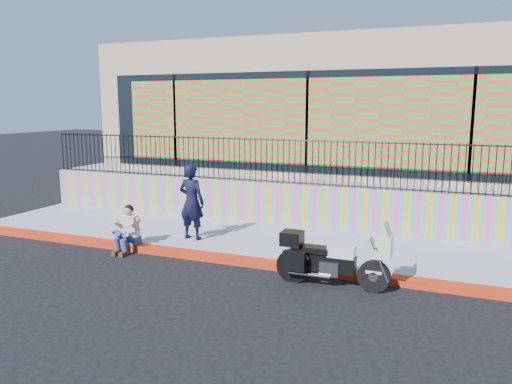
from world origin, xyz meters
The scene contains 10 objects.
ground centered at (0.00, 0.00, 0.00)m, with size 90.00×90.00×0.00m, color black.
red_curb centered at (0.00, 0.00, 0.07)m, with size 16.00×0.30×0.15m, color #B52A0C.
sidewalk centered at (0.00, 1.65, 0.07)m, with size 16.00×3.00×0.15m, color #9099AD.
mural_wall centered at (0.00, 3.25, 0.70)m, with size 16.00×0.20×1.10m, color #FF4399.
metal_fence centered at (0.00, 3.25, 1.85)m, with size 15.80×0.04×1.20m, color black, non-canonical shape.
elevated_platform centered at (0.00, 8.35, 0.62)m, with size 16.00×10.00×1.25m, color #9099AD.
storefront_building centered at (0.00, 8.13, 3.25)m, with size 14.00×8.06×4.00m.
police_motorcycle centered at (1.87, -0.55, 0.55)m, with size 2.09×0.69×1.30m.
police_officer centered at (-1.88, 0.92, 1.06)m, with size 0.66×0.43×1.81m, color black.
seated_man centered at (-2.96, -0.20, 0.45)m, with size 0.54×0.71×1.06m.
Camera 1 is at (3.91, -9.28, 3.33)m, focal length 35.00 mm.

